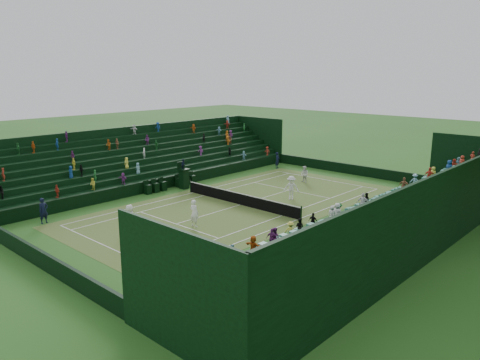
{
  "coord_description": "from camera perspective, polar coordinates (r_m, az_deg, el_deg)",
  "views": [
    {
      "loc": [
        23.73,
        -25.64,
        10.13
      ],
      "look_at": [
        0.0,
        0.0,
        2.0
      ],
      "focal_mm": 35.0,
      "sensor_mm": 36.0,
      "label": 1
    }
  ],
  "objects": [
    {
      "name": "perimeter_wall_south",
      "position": [
        27.41,
        -23.46,
        -8.61
      ],
      "size": [
        17.17,
        0.2,
        1.0
      ],
      "primitive_type": "cube",
      "color": "black",
      "rests_on": "ground"
    },
    {
      "name": "perimeter_wall_north",
      "position": [
        48.79,
        12.78,
        1.39
      ],
      "size": [
        17.17,
        0.2,
        1.0
      ],
      "primitive_type": "cube",
      "color": "black",
      "rests_on": "ground"
    },
    {
      "name": "tennis_net",
      "position": [
        36.24,
        0.0,
        -2.27
      ],
      "size": [
        11.67,
        0.1,
        1.06
      ],
      "color": "black",
      "rests_on": "ground"
    },
    {
      "name": "line_judge_south",
      "position": [
        34.53,
        -22.83,
        -3.47
      ],
      "size": [
        0.46,
        0.67,
        1.78
      ],
      "primitive_type": "imported",
      "rotation": [
        0.0,
        0.0,
        1.63
      ],
      "color": "black",
      "rests_on": "ground"
    },
    {
      "name": "player_far_west",
      "position": [
        43.87,
        7.88,
        0.68
      ],
      "size": [
        0.85,
        0.71,
        1.58
      ],
      "primitive_type": "imported",
      "rotation": [
        0.0,
        0.0,
        -0.16
      ],
      "color": "white",
      "rests_on": "ground"
    },
    {
      "name": "court_surface",
      "position": [
        36.38,
        0.0,
        -3.06
      ],
      "size": [
        12.97,
        26.77,
        0.01
      ],
      "primitive_type": "cube",
      "color": "#347125",
      "rests_on": "ground"
    },
    {
      "name": "south_grandstand",
      "position": [
        45.34,
        -11.83,
        1.91
      ],
      "size": [
        6.6,
        32.0,
        4.9
      ],
      "color": "black",
      "rests_on": "ground"
    },
    {
      "name": "player_near_west",
      "position": [
        31.47,
        -13.28,
        -4.43
      ],
      "size": [
        0.93,
        0.72,
        1.68
      ],
      "primitive_type": "imported",
      "rotation": [
        0.0,
        0.0,
        3.39
      ],
      "color": "white",
      "rests_on": "ground"
    },
    {
      "name": "player_near_east",
      "position": [
        31.29,
        -5.61,
        -4.06
      ],
      "size": [
        0.72,
        0.51,
        1.87
      ],
      "primitive_type": "imported",
      "rotation": [
        0.0,
        0.0,
        3.23
      ],
      "color": "white",
      "rests_on": "ground"
    },
    {
      "name": "perimeter_wall_west",
      "position": [
        42.29,
        -8.47,
        -0.21
      ],
      "size": [
        0.2,
        31.77,
        1.0
      ],
      "primitive_type": "cube",
      "color": "black",
      "rests_on": "ground"
    },
    {
      "name": "courtside_chairs",
      "position": [
        41.74,
        -8.42,
        -0.47
      ],
      "size": [
        0.53,
        5.5,
        1.16
      ],
      "color": "black",
      "rests_on": "ground"
    },
    {
      "name": "ground",
      "position": [
        36.38,
        0.0,
        -3.07
      ],
      "size": [
        160.0,
        160.0,
        0.0
      ],
      "primitive_type": "plane",
      "color": "#29601E",
      "rests_on": "ground"
    },
    {
      "name": "perimeter_wall_east",
      "position": [
        31.35,
        11.5,
        -5.06
      ],
      "size": [
        0.2,
        31.77,
        1.0
      ],
      "primitive_type": "cube",
      "color": "black",
      "rests_on": "ground"
    },
    {
      "name": "north_grandstand",
      "position": [
        29.22,
        18.61,
        -4.69
      ],
      "size": [
        6.6,
        32.0,
        4.9
      ],
      "color": "black",
      "rests_on": "ground"
    },
    {
      "name": "umpire_chair",
      "position": [
        41.5,
        -6.88,
        0.48
      ],
      "size": [
        0.84,
        0.84,
        2.65
      ],
      "color": "black",
      "rests_on": "ground"
    },
    {
      "name": "line_judge_north",
      "position": [
        50.22,
        4.58,
        2.43
      ],
      "size": [
        0.56,
        0.72,
        1.74
      ],
      "primitive_type": "imported",
      "rotation": [
        0.0,
        0.0,
        1.82
      ],
      "color": "black",
      "rests_on": "ground"
    },
    {
      "name": "player_far_east",
      "position": [
        37.97,
        6.27,
        -0.95
      ],
      "size": [
        1.44,
        1.24,
        1.94
      ],
      "primitive_type": "imported",
      "rotation": [
        0.0,
        0.0,
        0.51
      ],
      "color": "white",
      "rests_on": "ground"
    }
  ]
}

